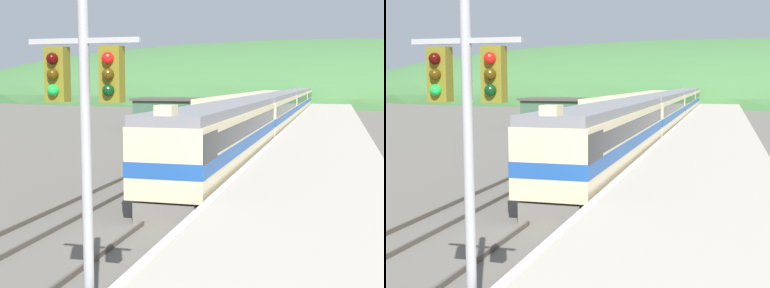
# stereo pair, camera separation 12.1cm
# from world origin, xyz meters

# --- Properties ---
(track_main) EXTENTS (1.52, 180.00, 0.16)m
(track_main) POSITION_xyz_m (0.00, 70.00, 0.08)
(track_main) COLOR #4C443D
(track_main) RESTS_ON ground
(track_siding) EXTENTS (1.52, 180.00, 0.16)m
(track_siding) POSITION_xyz_m (-4.05, 70.00, 0.08)
(track_siding) COLOR #4C443D
(track_siding) RESTS_ON ground
(platform) EXTENTS (6.53, 140.00, 1.13)m
(platform) POSITION_xyz_m (4.89, 50.00, 0.56)
(platform) COLOR #ADA393
(platform) RESTS_ON ground
(distant_hills) EXTENTS (210.56, 94.75, 30.89)m
(distant_hills) POSITION_xyz_m (0.00, 138.63, 0.00)
(distant_hills) COLOR #3D6B38
(distant_hills) RESTS_ON ground
(station_shed) EXTENTS (8.00, 4.99, 3.27)m
(station_shed) POSITION_xyz_m (-10.91, 49.95, 1.66)
(station_shed) COLOR #385B42
(station_shed) RESTS_ON ground
(express_train_lead_car) EXTENTS (2.91, 21.42, 4.21)m
(express_train_lead_car) POSITION_xyz_m (0.00, 23.57, 2.11)
(express_train_lead_car) COLOR black
(express_train_lead_car) RESTS_ON ground
(carriage_second) EXTENTS (2.90, 21.18, 3.85)m
(carriage_second) POSITION_xyz_m (0.00, 45.98, 2.10)
(carriage_second) COLOR black
(carriage_second) RESTS_ON ground
(carriage_third) EXTENTS (2.90, 21.18, 3.85)m
(carriage_third) POSITION_xyz_m (0.00, 68.04, 2.10)
(carriage_third) COLOR black
(carriage_third) RESTS_ON ground
(carriage_fourth) EXTENTS (2.90, 21.18, 3.85)m
(carriage_fourth) POSITION_xyz_m (0.00, 90.10, 2.10)
(carriage_fourth) COLOR black
(carriage_fourth) RESTS_ON ground
(carriage_fifth) EXTENTS (2.90, 21.18, 3.85)m
(carriage_fifth) POSITION_xyz_m (0.00, 112.16, 2.10)
(carriage_fifth) COLOR black
(carriage_fifth) RESTS_ON ground
(siding_train) EXTENTS (2.90, 45.52, 3.60)m
(siding_train) POSITION_xyz_m (-4.05, 59.75, 1.86)
(siding_train) COLOR black
(siding_train) RESTS_ON ground
(signal_mast_main) EXTENTS (2.20, 0.42, 6.67)m
(signal_mast_main) POSITION_xyz_m (1.21, 4.90, 4.34)
(signal_mast_main) COLOR #9E9EA3
(signal_mast_main) RESTS_ON ground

